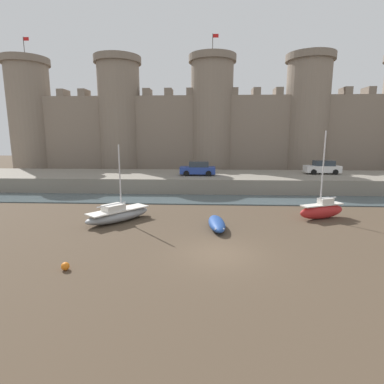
{
  "coord_description": "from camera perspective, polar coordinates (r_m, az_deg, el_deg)",
  "views": [
    {
      "loc": [
        -0.68,
        -15.15,
        6.19
      ],
      "look_at": [
        -1.67,
        4.62,
        2.5
      ],
      "focal_mm": 28.0,
      "sensor_mm": 36.0,
      "label": 1
    }
  ],
  "objects": [
    {
      "name": "water_channel",
      "position": [
        29.59,
        4.11,
        -1.44
      ],
      "size": [
        80.0,
        4.5,
        0.1
      ],
      "primitive_type": "cube",
      "color": "#47565B",
      "rests_on": "ground"
    },
    {
      "name": "car_quay_centre_west",
      "position": [
        35.12,
        1.14,
        4.47
      ],
      "size": [
        4.11,
        1.89,
        1.62
      ],
      "color": "#263F99",
      "rests_on": "quay_road"
    },
    {
      "name": "sailboat_foreground_right",
      "position": [
        22.72,
        -13.89,
        -4.15
      ],
      "size": [
        4.56,
        5.03,
        5.62
      ],
      "color": "gray",
      "rests_on": "ground"
    },
    {
      "name": "castle",
      "position": [
        47.42,
        3.77,
        12.83
      ],
      "size": [
        64.35,
        7.08,
        20.99
      ],
      "color": "gray",
      "rests_on": "ground"
    },
    {
      "name": "mooring_buoy_near_shore",
      "position": [
        15.63,
        -22.99,
        -12.89
      ],
      "size": [
        0.39,
        0.39,
        0.39
      ],
      "primitive_type": "sphere",
      "color": "orange",
      "rests_on": "ground"
    },
    {
      "name": "sailboat_midflat_right",
      "position": [
        24.86,
        23.51,
        -3.14
      ],
      "size": [
        4.03,
        2.45,
        6.6
      ],
      "color": "red",
      "rests_on": "ground"
    },
    {
      "name": "rowboat_midflat_centre",
      "position": [
        20.46,
        4.73,
        -5.98
      ],
      "size": [
        1.38,
        3.59,
        0.73
      ],
      "color": "#234793",
      "rests_on": "ground"
    },
    {
      "name": "ground_plane",
      "position": [
        16.38,
        5.13,
        -11.69
      ],
      "size": [
        160.0,
        160.0,
        0.0
      ],
      "primitive_type": "plane",
      "color": "#4C3D2D"
    },
    {
      "name": "car_quay_centre_east",
      "position": [
        39.75,
        23.61,
        4.3
      ],
      "size": [
        4.11,
        1.89,
        1.62
      ],
      "color": "silver",
      "rests_on": "quay_road"
    },
    {
      "name": "quay_road",
      "position": [
        36.59,
        3.9,
        2.14
      ],
      "size": [
        69.27,
        10.0,
        1.68
      ],
      "primitive_type": "cube",
      "color": "gray",
      "rests_on": "ground"
    }
  ]
}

